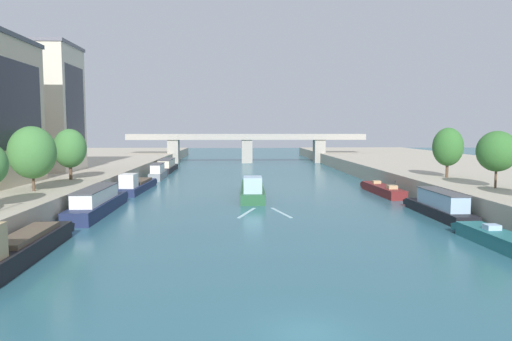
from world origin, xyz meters
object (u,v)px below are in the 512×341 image
tree_left_far (70,148)px  moored_boat_left_lone (167,166)px  moored_boat_right_far (439,206)px  bridge_far (247,144)px  moored_boat_right_second (382,190)px  moored_boat_right_midway (511,244)px  moored_boat_left_upstream (137,185)px  tree_left_third (32,152)px  tree_right_past_mid (448,147)px  tree_right_nearest (497,151)px  moored_boat_left_second (158,172)px  barge_midriver (252,189)px  moored_boat_left_downstream (15,249)px  moored_boat_left_midway (98,202)px

tree_left_far → moored_boat_left_lone: bearing=80.9°
moored_boat_right_far → bridge_far: (-17.45, 76.22, 3.74)m
moored_boat_right_second → tree_left_far: bearing=-175.4°
moored_boat_right_second → moored_boat_right_midway: bearing=-90.5°
moored_boat_right_second → bridge_far: (-16.96, 59.78, 4.25)m
moored_boat_left_upstream → moored_boat_left_lone: moored_boat_left_upstream is taller
moored_boat_right_midway → moored_boat_right_far: bearing=86.7°
tree_left_third → moored_boat_right_far: bearing=-3.5°
moored_boat_left_upstream → moored_boat_right_far: moored_boat_left_upstream is taller
moored_boat_right_far → tree_right_past_mid: (7.09, 13.54, 5.41)m
moored_boat_right_far → tree_right_nearest: 9.32m
moored_boat_left_second → tree_right_nearest: tree_right_nearest is taller
barge_midriver → moored_boat_left_second: size_ratio=1.61×
moored_boat_right_second → tree_left_far: size_ratio=2.03×
moored_boat_left_downstream → tree_left_far: bearing=102.5°
moored_boat_left_lone → tree_right_nearest: bearing=-49.6°
tree_left_far → tree_right_past_mid: (48.22, 0.35, 0.09)m
moored_boat_left_lone → moored_boat_left_second: bearing=-87.8°
moored_boat_right_far → moored_boat_left_midway: bearing=174.1°
moored_boat_left_midway → moored_boat_right_far: moored_boat_left_midway is taller
moored_boat_left_midway → barge_midriver: bearing=34.0°
moored_boat_right_far → moored_boat_left_second: bearing=132.7°
barge_midriver → moored_boat_right_second: 17.91m
moored_boat_left_second → moored_boat_right_far: 50.60m
moored_boat_left_midway → moored_boat_right_midway: 38.20m
moored_boat_right_far → moored_boat_right_second: bearing=91.7°
tree_left_far → bridge_far: 67.35m
barge_midriver → moored_boat_right_midway: 33.18m
moored_boat_left_midway → moored_boat_right_midway: (34.26, -16.87, -0.59)m
moored_boat_left_second → moored_boat_right_second: 39.70m
moored_boat_left_upstream → tree_right_past_mid: tree_right_past_mid is taller
moored_boat_left_downstream → moored_boat_right_midway: size_ratio=1.19×
barge_midriver → moored_boat_right_far: size_ratio=1.37×
tree_left_third → bridge_far: size_ratio=0.11×
moored_boat_left_upstream → tree_left_third: 20.27m
tree_right_nearest → moored_boat_left_upstream: bearing=156.3°
moored_boat_right_far → bridge_far: bearing=102.9°
moored_boat_left_downstream → moored_boat_right_midway: (34.22, 1.39, -0.44)m
moored_boat_right_midway → tree_right_past_mid: bearing=73.7°
barge_midriver → moored_boat_left_second: barge_midriver is taller
moored_boat_left_lone → moored_boat_right_far: (34.92, -51.99, 0.02)m
moored_boat_left_downstream → tree_right_past_mid: bearing=33.8°
bridge_far → moored_boat_left_midway: bearing=-103.6°
moored_boat_left_lone → tree_right_nearest: (42.11, -49.44, 5.38)m
tree_left_far → moored_boat_left_downstream: bearing=-77.5°
moored_boat_left_midway → bridge_far: (17.57, 72.60, 3.69)m
moored_boat_right_second → tree_left_far: tree_left_far is taller
moored_boat_left_second → moored_boat_left_lone: size_ratio=0.70×
tree_left_far → barge_midriver: bearing=4.3°
moored_boat_left_midway → tree_right_nearest: size_ratio=2.63×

